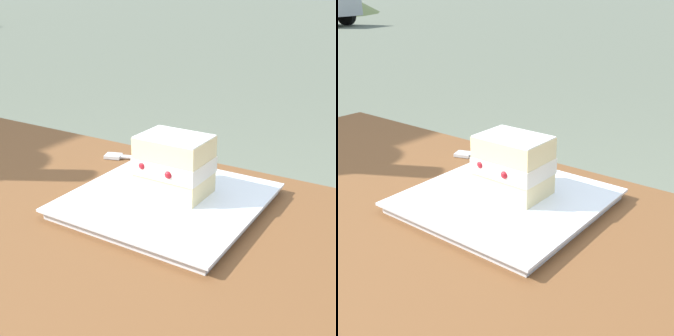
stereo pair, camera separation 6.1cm
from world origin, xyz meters
The scene contains 3 objects.
dessert_plate centered at (0.03, 0.31, 0.77)m, with size 0.26×0.26×0.02m.
cake_slice centered at (0.03, 0.33, 0.82)m, with size 0.10×0.08×0.09m.
dessert_fork centered at (-0.11, 0.44, 0.77)m, with size 0.17×0.07×0.01m.
Camera 2 is at (0.38, -0.14, 1.05)m, focal length 46.52 mm.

